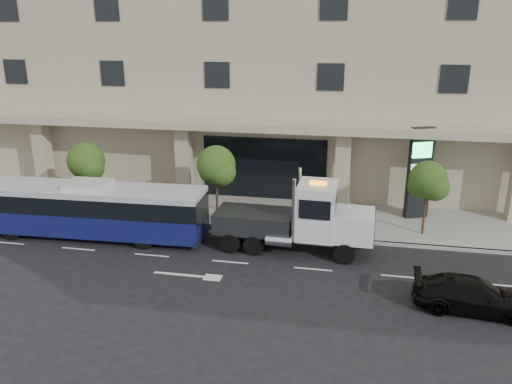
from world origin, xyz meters
TOP-DOWN VIEW (x-y plane):
  - ground at (0.00, 0.00)m, footprint 120.00×120.00m
  - sidewalk at (0.00, 5.00)m, footprint 120.00×6.00m
  - curb at (0.00, 2.00)m, footprint 120.00×0.30m
  - convention_center at (-0.00, 15.42)m, footprint 60.00×17.60m
  - tree_left at (-9.97, 3.59)m, footprint 2.27×2.20m
  - tree_mid at (-1.97, 3.59)m, footprint 2.28×2.20m
  - tree_right at (9.53, 3.59)m, footprint 2.10×2.00m
  - city_bus at (-8.02, 0.16)m, footprint 12.37×2.96m
  - tow_truck at (3.17, 0.43)m, footprint 8.96×2.46m
  - black_sedan at (10.51, -3.89)m, footprint 4.77×2.26m
  - signage_pylon at (9.38, 6.14)m, footprint 1.41×0.93m

SIDE VIEW (x-z plane):
  - ground at x=0.00m, z-range 0.00..0.00m
  - sidewalk at x=0.00m, z-range 0.00..0.15m
  - curb at x=0.00m, z-range 0.00..0.15m
  - black_sedan at x=10.51m, z-range 0.00..1.34m
  - city_bus at x=-8.02m, z-range 0.03..3.14m
  - tow_truck at x=3.17m, z-range -0.36..3.72m
  - signage_pylon at x=9.38m, z-range 0.20..5.54m
  - tree_right at x=9.53m, z-range 1.01..5.06m
  - tree_left at x=-9.97m, z-range 1.00..5.22m
  - tree_mid at x=-1.97m, z-range 1.07..5.45m
  - convention_center at x=0.00m, z-range -0.03..19.97m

